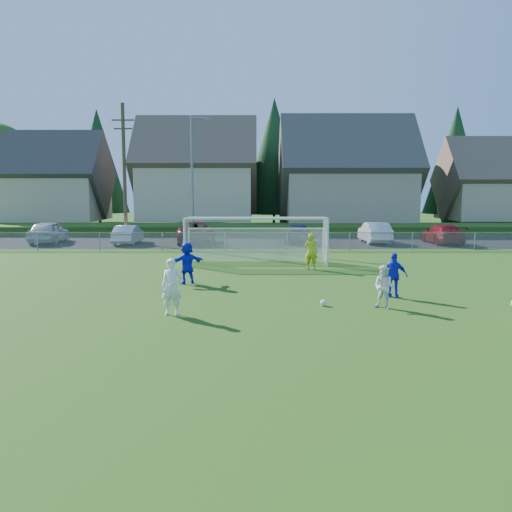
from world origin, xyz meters
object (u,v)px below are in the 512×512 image
object	(u,v)px
player_white_b	(384,287)
car_a	(49,232)
player_white_a	(172,287)
player_blue_b	(187,263)
car_c	(195,233)
player_blue_a	(394,275)
car_g	(442,234)
soccer_ball	(324,303)
car_b	(128,235)
car_e	(298,233)
goalkeeper	(311,251)
car_f	(375,233)
soccer_goal	(256,233)

from	to	relation	value
player_white_b	car_a	world-z (taller)	car_a
player_white_a	player_blue_b	xyz separation A→B (m)	(-0.24, 5.67, -0.02)
player_blue_b	car_c	world-z (taller)	player_blue_b
player_blue_a	car_g	distance (m)	21.09
player_blue_a	car_c	distance (m)	21.95
soccer_ball	player_white_a	xyz separation A→B (m)	(-4.93, -1.32, 0.78)
car_b	car_e	bearing A→B (deg)	-175.63
player_blue_b	car_a	distance (m)	20.92
player_white_b	car_g	size ratio (longest dim) A/B	0.30
player_blue_a	car_b	xyz separation A→B (m)	(-14.21, 19.20, -0.14)
soccer_ball	player_white_b	xyz separation A→B (m)	(1.94, -0.38, 0.61)
soccer_ball	player_blue_a	distance (m)	3.19
goalkeeper	car_f	bearing A→B (deg)	-94.32
player_white_a	player_blue_a	world-z (taller)	player_white_a
car_g	goalkeeper	bearing A→B (deg)	47.87
car_c	car_f	size ratio (longest dim) A/B	1.22
soccer_ball	car_g	size ratio (longest dim) A/B	0.05
car_f	soccer_goal	bearing A→B (deg)	50.28
car_b	car_c	world-z (taller)	car_c
car_a	car_g	size ratio (longest dim) A/B	0.99
car_b	car_e	xyz separation A→B (m)	(12.24, 0.85, 0.05)
car_b	car_e	world-z (taller)	car_e
player_white_a	car_c	world-z (taller)	player_white_a
goalkeeper	car_e	bearing A→B (deg)	-71.25
soccer_ball	player_blue_a	bearing A→B (deg)	28.35
player_white_a	player_blue_a	size ratio (longest dim) A/B	1.10
car_a	car_c	distance (m)	10.67
goalkeeper	car_e	size ratio (longest dim) A/B	0.42
player_white_b	car_f	distance (m)	22.16
car_g	car_e	bearing A→B (deg)	-5.26
car_a	player_blue_a	bearing A→B (deg)	132.18
soccer_ball	soccer_goal	world-z (taller)	soccer_goal
car_c	player_white_a	bearing A→B (deg)	86.58
car_e	soccer_ball	bearing A→B (deg)	95.87
player_blue_b	car_f	bearing A→B (deg)	-156.44
player_blue_b	player_white_a	bearing A→B (deg)	60.15
player_blue_b	soccer_ball	bearing A→B (deg)	107.65
player_blue_a	car_b	size ratio (longest dim) A/B	0.40
player_white_a	soccer_goal	world-z (taller)	soccer_goal
car_b	car_c	distance (m)	4.76
player_white_a	car_f	world-z (taller)	player_white_a
car_g	player_white_a	bearing A→B (deg)	52.63
player_blue_a	player_blue_b	bearing A→B (deg)	2.72
player_blue_a	car_f	world-z (taller)	player_blue_a
car_e	car_f	bearing A→B (deg)	-173.92
player_blue_a	car_e	distance (m)	20.14
goalkeeper	car_c	world-z (taller)	goalkeeper
player_white_a	player_white_b	xyz separation A→B (m)	(6.87, 0.95, -0.18)
car_b	car_g	world-z (taller)	car_g
car_b	soccer_goal	bearing A→B (deg)	132.46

